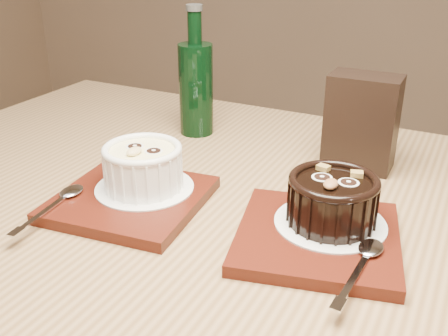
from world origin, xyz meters
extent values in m
cube|color=brown|center=(0.21, 0.24, 0.73)|extent=(1.27, 0.90, 0.04)
cylinder|color=brown|center=(-0.30, 0.64, 0.35)|extent=(0.06, 0.06, 0.71)
cube|color=#4C170C|center=(0.07, 0.20, 0.76)|extent=(0.18, 0.18, 0.01)
cylinder|color=white|center=(0.08, 0.22, 0.77)|extent=(0.13, 0.13, 0.00)
cylinder|color=white|center=(0.08, 0.22, 0.79)|extent=(0.10, 0.10, 0.05)
cylinder|color=#FCEF9A|center=(0.08, 0.22, 0.82)|extent=(0.08, 0.08, 0.00)
torus|color=white|center=(0.08, 0.22, 0.82)|extent=(0.10, 0.10, 0.01)
cylinder|color=black|center=(0.07, 0.23, 0.82)|extent=(0.02, 0.02, 0.00)
cylinder|color=black|center=(0.10, 0.23, 0.82)|extent=(0.02, 0.02, 0.00)
ellipsoid|color=#DFC482|center=(0.08, 0.21, 0.82)|extent=(0.02, 0.03, 0.01)
cube|color=#4C170C|center=(0.32, 0.20, 0.76)|extent=(0.20, 0.20, 0.01)
cylinder|color=white|center=(0.33, 0.23, 0.77)|extent=(0.13, 0.13, 0.00)
cylinder|color=black|center=(0.33, 0.23, 0.79)|extent=(0.10, 0.10, 0.05)
cylinder|color=black|center=(0.33, 0.23, 0.82)|extent=(0.08, 0.08, 0.00)
torus|color=black|center=(0.33, 0.23, 0.82)|extent=(0.10, 0.10, 0.01)
cylinder|color=black|center=(0.31, 0.23, 0.82)|extent=(0.02, 0.02, 0.00)
cylinder|color=black|center=(0.34, 0.23, 0.82)|extent=(0.02, 0.02, 0.00)
ellipsoid|color=brown|center=(0.33, 0.21, 0.82)|extent=(0.02, 0.02, 0.01)
cube|color=olive|center=(0.31, 0.25, 0.82)|extent=(0.02, 0.01, 0.01)
cube|color=olive|center=(0.35, 0.25, 0.82)|extent=(0.02, 0.01, 0.01)
cube|color=black|center=(0.33, 0.44, 0.82)|extent=(0.10, 0.07, 0.14)
cylinder|color=black|center=(0.04, 0.48, 0.83)|extent=(0.06, 0.06, 0.15)
cylinder|color=black|center=(0.04, 0.48, 0.93)|extent=(0.02, 0.02, 0.05)
cylinder|color=#333333|center=(0.04, 0.48, 0.96)|extent=(0.03, 0.03, 0.01)
camera|label=1|loc=(0.41, -0.31, 1.08)|focal=42.00mm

